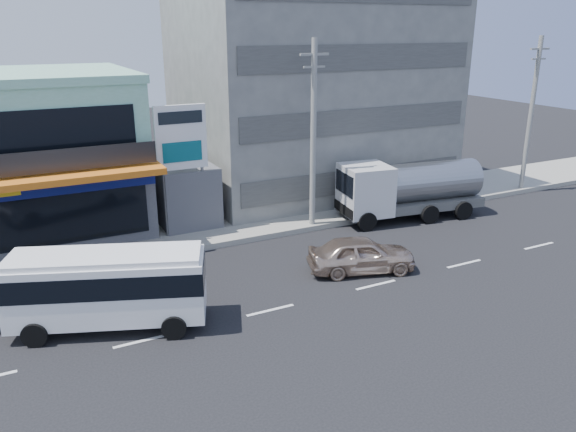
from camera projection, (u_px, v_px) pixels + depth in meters
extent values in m
plane|color=black|center=(270.00, 310.00, 21.88)|extent=(120.00, 120.00, 0.00)
cube|color=gray|center=(279.00, 218.00, 32.00)|extent=(70.00, 5.00, 0.30)
cube|color=#49484D|center=(20.00, 196.00, 29.63)|extent=(12.00, 10.00, 4.00)
cube|color=#96D4BF|center=(8.00, 120.00, 28.35)|extent=(12.00, 10.00, 4.00)
cube|color=orange|center=(19.00, 183.00, 24.05)|extent=(12.40, 1.80, 0.30)
cube|color=navy|center=(20.00, 191.00, 24.86)|extent=(12.00, 0.12, 0.80)
cube|color=black|center=(26.00, 222.00, 25.36)|extent=(11.00, 0.06, 2.60)
cube|color=gray|center=(310.00, 83.00, 36.60)|extent=(16.00, 12.00, 14.00)
cube|color=#49484D|center=(179.00, 191.00, 31.46)|extent=(3.00, 6.00, 3.50)
cylinder|color=slate|center=(182.00, 163.00, 30.03)|extent=(1.50, 1.50, 0.15)
cylinder|color=gray|center=(164.00, 180.00, 27.97)|extent=(0.16, 0.16, 6.50)
cylinder|color=gray|center=(202.00, 175.00, 28.83)|extent=(0.16, 0.16, 6.50)
cube|color=white|center=(181.00, 137.00, 27.74)|extent=(2.60, 0.18, 3.20)
cylinder|color=#999993|center=(313.00, 138.00, 29.10)|extent=(0.30, 0.30, 10.00)
cube|color=#999993|center=(314.00, 54.00, 27.76)|extent=(1.60, 0.12, 0.12)
cube|color=#999993|center=(314.00, 67.00, 27.95)|extent=(1.20, 0.10, 0.10)
cylinder|color=#999993|center=(531.00, 117.00, 35.97)|extent=(0.30, 0.30, 10.00)
cube|color=#999993|center=(540.00, 49.00, 34.62)|extent=(1.60, 0.12, 0.12)
cube|color=#999993|center=(539.00, 59.00, 34.81)|extent=(1.20, 0.10, 0.10)
cube|color=white|center=(108.00, 288.00, 20.18)|extent=(7.22, 4.48, 2.27)
cube|color=black|center=(107.00, 277.00, 20.04)|extent=(7.28, 4.54, 0.84)
cube|color=white|center=(104.00, 256.00, 19.78)|extent=(6.96, 4.22, 0.20)
cylinder|color=black|center=(35.00, 335.00, 19.28)|extent=(0.93, 0.57, 0.89)
cylinder|color=black|center=(53.00, 305.00, 21.32)|extent=(0.93, 0.57, 0.89)
cylinder|color=black|center=(174.00, 327.00, 19.76)|extent=(0.93, 0.57, 0.89)
cylinder|color=black|center=(179.00, 299.00, 21.80)|extent=(0.93, 0.57, 0.89)
imported|color=beige|center=(361.00, 254.00, 25.14)|extent=(5.14, 3.28, 1.63)
cube|color=silver|center=(365.00, 190.00, 31.01)|extent=(2.86, 2.86, 2.73)
cube|color=#595956|center=(411.00, 204.00, 32.25)|extent=(8.65, 3.50, 0.53)
cylinder|color=gray|center=(428.00, 181.00, 32.16)|extent=(6.14, 3.03, 2.21)
cylinder|color=black|center=(367.00, 222.00, 30.25)|extent=(1.09, 0.46, 1.05)
cylinder|color=black|center=(348.00, 209.00, 32.42)|extent=(1.09, 0.46, 1.05)
cylinder|color=black|center=(430.00, 214.00, 31.42)|extent=(1.09, 0.46, 1.05)
cylinder|color=black|center=(408.00, 202.00, 33.59)|extent=(1.09, 0.46, 1.05)
cylinder|color=black|center=(463.00, 210.00, 32.09)|extent=(1.09, 0.46, 1.05)
cylinder|color=black|center=(440.00, 199.00, 34.26)|extent=(1.09, 0.46, 1.05)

